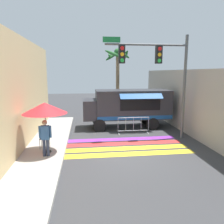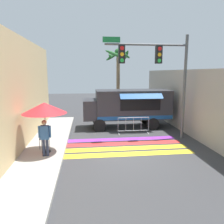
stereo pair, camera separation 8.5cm
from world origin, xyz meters
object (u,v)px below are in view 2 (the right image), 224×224
Objects in this scene: patio_umbrella at (44,108)px; vendor_person at (45,136)px; barricade_front at (133,126)px; palm_tree at (118,66)px; traffic_signal_pole at (159,67)px; folding_chair at (45,136)px; food_truck at (126,105)px.

patio_umbrella is 1.43× the size of vendor_person.
barricade_front is 0.34× the size of palm_tree.
traffic_signal_pole is 3.84m from barricade_front.
barricade_front is at bearing -88.49° from palm_tree.
folding_chair reaches higher than barricade_front.
patio_umbrella is at bearing -51.73° from folding_chair.
traffic_signal_pole is (1.20, -2.85, 2.47)m from food_truck.
patio_umbrella is 1.22m from vendor_person.
patio_umbrella is at bearing -146.99° from barricade_front.
patio_umbrella is at bearing 79.35° from vendor_person.
patio_umbrella is at bearing -133.95° from food_truck.
barricade_front is (4.82, 2.43, -0.25)m from folding_chair.
patio_umbrella reaches higher than vendor_person.
palm_tree is at bearing 89.70° from food_truck.
folding_chair is at bearing 106.49° from patio_umbrella.
traffic_signal_pole reaches higher than food_truck.
food_truck is 6.49m from patio_umbrella.
patio_umbrella is 9.93m from palm_tree.
food_truck is 2.55× the size of patio_umbrella.
palm_tree reaches higher than vendor_person.
palm_tree is (4.50, 8.61, 2.05)m from patio_umbrella.
barricade_front is (4.65, 3.02, -1.66)m from patio_umbrella.
folding_chair is at bearing -138.89° from food_truck.
food_truck reaches higher than barricade_front.
folding_chair is (-0.17, 0.59, -1.41)m from patio_umbrella.
barricade_front is 6.71m from palm_tree.
patio_umbrella is 2.28× the size of folding_chair.
vendor_person is (-5.64, -2.27, -2.96)m from traffic_signal_pole.
traffic_signal_pole is 6.24m from patio_umbrella.
traffic_signal_pole is 1.00× the size of palm_tree.
palm_tree is (4.46, 9.08, 3.17)m from vendor_person.
folding_chair is 0.63× the size of vendor_person.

